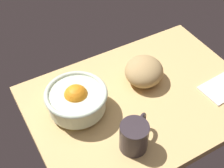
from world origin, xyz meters
The scene contains 5 objects.
ground_plane centered at (0.00, 0.00, -1.50)cm, with size 74.67×53.32×3.00cm, color tan.
fruit_bowl centered at (21.09, -5.70, 5.74)cm, with size 19.68×19.68×10.41cm.
bread_loaf centered at (-5.03, -6.79, 4.20)cm, with size 14.41×13.28×8.40cm, color tan.
napkin_folded centered at (-26.26, 10.20, 0.47)cm, with size 14.29×10.08×0.94cm, color silver.
mug centered at (12.48, 14.44, 4.74)cm, with size 11.57×9.52×9.49cm.
Camera 1 is at (43.21, 55.57, 78.56)cm, focal length 50.10 mm.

